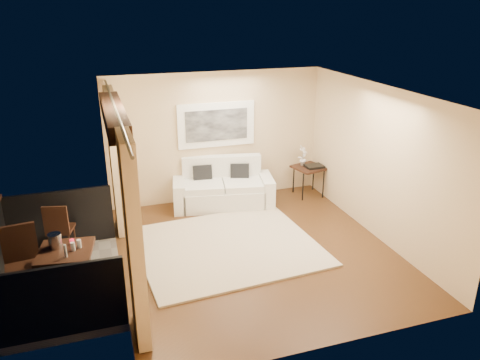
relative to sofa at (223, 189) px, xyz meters
name	(u,v)px	position (x,y,z in m)	size (l,w,h in m)	color
floor	(256,251)	(-0.02, -2.09, -0.35)	(5.00, 5.00, 0.00)	#4F3017
room_shell	(114,114)	(-2.15, -2.09, 2.17)	(5.00, 6.40, 5.00)	white
balcony	(48,275)	(-3.32, -2.09, -0.17)	(1.81, 2.60, 1.17)	#605B56
curtains	(123,193)	(-2.13, -2.09, 0.99)	(0.16, 4.80, 2.64)	#D6B284
artwork	(216,125)	(-0.01, 0.37, 1.27)	(1.62, 0.07, 0.92)	white
rug	(227,246)	(-0.45, -1.81, -0.33)	(2.99, 2.60, 0.04)	beige
sofa	(223,189)	(0.00, 0.00, 0.00)	(2.16, 1.23, 0.98)	white
side_table	(309,169)	(1.91, -0.09, 0.25)	(0.74, 0.74, 0.66)	#321910
tray	(314,166)	(2.00, -0.17, 0.34)	(0.38, 0.28, 0.05)	black
orchid	(303,156)	(1.81, 0.03, 0.54)	(0.23, 0.16, 0.45)	white
bistro_table	(66,255)	(-2.98, -2.65, 0.40)	(0.80, 0.80, 0.83)	#321910
balcony_chair_far	(58,226)	(-3.16, -1.18, 0.18)	(0.48, 0.48, 0.92)	#321910
balcony_chair_near	(21,256)	(-3.59, -2.27, 0.29)	(0.53, 0.53, 1.08)	#321910
ice_bucket	(55,241)	(-3.10, -2.52, 0.59)	(0.18, 0.18, 0.20)	silver
candle	(72,242)	(-2.89, -2.50, 0.52)	(0.06, 0.06, 0.07)	red
vase	(65,251)	(-2.96, -2.85, 0.58)	(0.04, 0.04, 0.18)	silver
glass_a	(73,246)	(-2.87, -2.70, 0.55)	(0.06, 0.06, 0.12)	silver
glass_b	(79,244)	(-2.79, -2.64, 0.55)	(0.06, 0.06, 0.12)	silver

